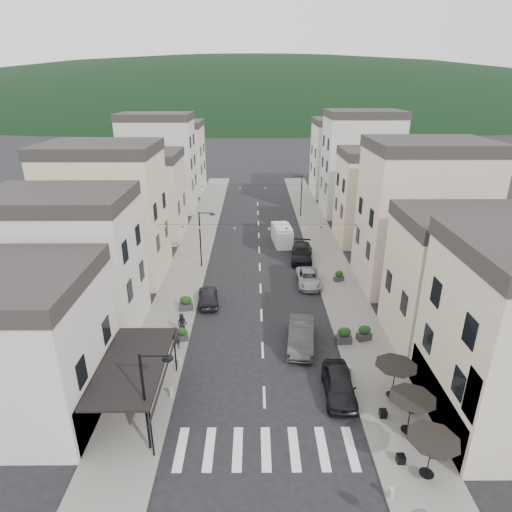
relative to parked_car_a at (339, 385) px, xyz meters
The scene contains 27 objects.
ground 7.74m from the parked_car_a, 126.69° to the right, with size 700.00×700.00×0.00m, color black.
sidewalk_left 28.53m from the parked_car_a, 115.10° to the left, with size 4.00×76.00×0.12m, color slate.
sidewalk_right 26.00m from the parked_car_a, 83.59° to the left, with size 4.00×76.00×0.12m, color slate.
hill_backdrop 293.86m from the parked_car_a, 90.90° to the left, with size 640.00×360.00×70.00m, color black.
boutique_awning 12.13m from the parked_car_a, behind, with size 3.77×7.50×3.28m.
buildings_row_left 37.29m from the parked_car_a, 121.17° to the left, with size 10.20×54.16×14.00m.
buildings_row_right 32.47m from the parked_car_a, 71.97° to the left, with size 10.20×54.16×14.50m.
cafe_terrace 4.85m from the parked_car_a, 47.43° to the right, with size 2.50×8.10×2.53m.
streetlamp_left_near 11.60m from the parked_car_a, 158.17° to the right, with size 1.70×0.56×6.00m.
streetlamp_left_far 22.59m from the parked_car_a, 117.73° to the left, with size 1.70×0.56×6.00m.
streetlamp_right_far 37.96m from the parked_car_a, 88.15° to the left, with size 1.70×0.56×6.00m.
bollards 4.66m from the parked_car_a, behind, with size 11.66×10.26×0.60m.
bunting_near 17.19m from the parked_car_a, 106.21° to the left, with size 19.00×0.28×0.62m.
bunting_far 32.52m from the parked_car_a, 98.22° to the left, with size 19.00×0.28×0.62m.
parked_car_a is the anchor object (origin of this frame).
parked_car_b 5.70m from the parked_car_a, 108.40° to the left, with size 1.81×5.19×1.71m, color #333436.
parked_car_c 15.66m from the parked_car_a, 90.00° to the left, with size 2.15×4.67×1.30m, color #9A9BA2.
parked_car_d 21.72m from the parked_car_a, 90.00° to the left, with size 2.21×5.43×1.58m, color black.
parked_car_e 15.03m from the parked_car_a, 127.75° to the left, with size 1.67×4.15×1.41m, color black.
delivery_van 26.95m from the parked_car_a, 93.97° to the left, with size 2.42×5.04×2.33m.
pedestrian_a 11.87m from the parked_car_a, 155.49° to the left, with size 0.62×0.41×1.69m, color black.
pedestrian_b 12.65m from the parked_car_a, 147.42° to the left, with size 0.82×0.64×1.70m, color #231F29.
planter_la 12.16m from the parked_car_a, 150.69° to the left, with size 1.03×0.72×1.05m.
planter_lb 15.22m from the parked_car_a, 136.00° to the left, with size 1.26×0.90×1.28m.
planter_ra 5.74m from the parked_car_a, 75.89° to the left, with size 1.17×0.70×1.27m.
planter_rb 6.70m from the parked_car_a, 63.38° to the left, with size 1.19×0.91×1.19m.
planter_rc 16.47m from the parked_car_a, 79.45° to the left, with size 1.06×0.84×1.04m.
Camera 1 is at (-0.62, -15.09, 18.00)m, focal length 30.00 mm.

